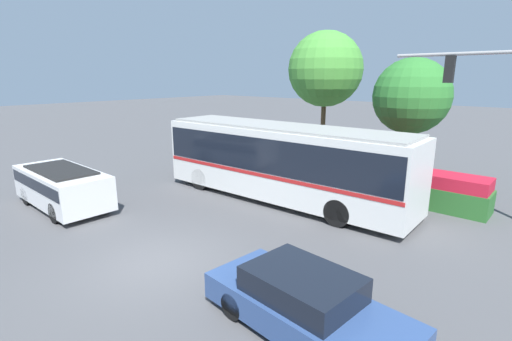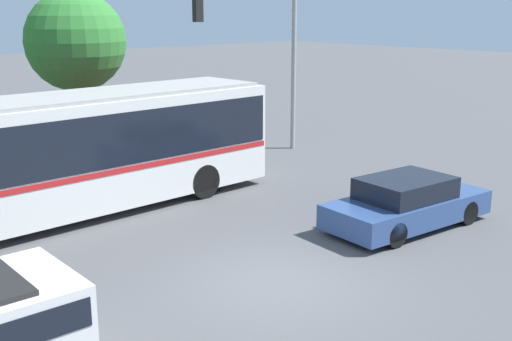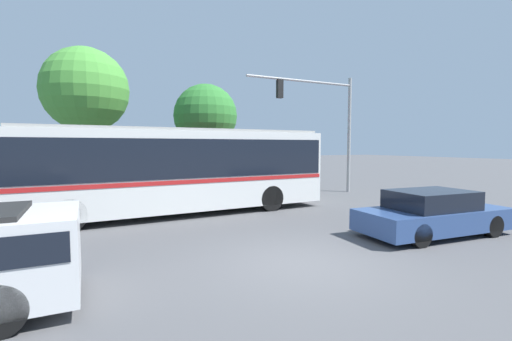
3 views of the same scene
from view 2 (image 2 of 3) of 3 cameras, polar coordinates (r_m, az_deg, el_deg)
The scene contains 6 objects.
ground_plane at distance 12.96m, azimuth 1.89°, elevation -10.07°, with size 140.00×140.00×0.00m, color #4C4C4F.
city_bus at distance 17.38m, azimuth -15.60°, elevation 2.05°, with size 11.30×2.94×3.19m.
sedan_foreground at distance 16.39m, azimuth 13.35°, elevation -2.89°, with size 4.62×2.19×1.29m.
traffic_light_pole at distance 23.56m, azimuth 0.64°, elevation 11.56°, with size 6.40×0.24×6.28m.
flowering_hedge at distance 22.01m, azimuth -11.86°, elevation 1.78°, with size 8.00×1.40×1.41m.
street_tree_centre at distance 23.73m, azimuth -15.88°, elevation 11.02°, with size 3.54×3.54×6.01m.
Camera 2 is at (-8.14, -8.54, 5.34)m, focal length 44.65 mm.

